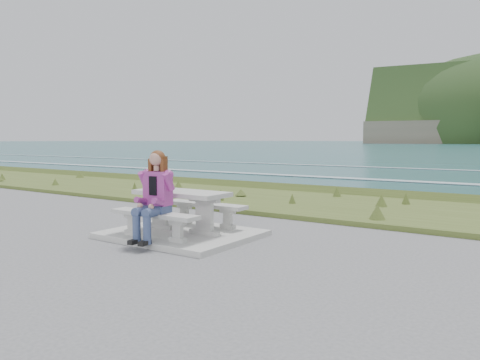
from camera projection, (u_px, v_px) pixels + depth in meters
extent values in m
cube|color=#9A9A95|center=(182.00, 234.00, 8.59)|extent=(2.60, 2.10, 0.10)
cube|color=#9A9A95|center=(160.00, 226.00, 8.89)|extent=(0.62, 0.12, 0.08)
cube|color=#9A9A95|center=(160.00, 211.00, 8.86)|extent=(0.34, 0.09, 0.51)
cube|color=#9A9A95|center=(160.00, 195.00, 8.83)|extent=(0.62, 0.12, 0.08)
cube|color=#9A9A95|center=(205.00, 233.00, 8.28)|extent=(0.62, 0.12, 0.08)
cube|color=#9A9A95|center=(205.00, 216.00, 8.25)|extent=(0.34, 0.09, 0.51)
cube|color=#9A9A95|center=(204.00, 200.00, 8.23)|extent=(0.62, 0.12, 0.08)
cube|color=#9A9A95|center=(181.00, 193.00, 8.52)|extent=(1.80, 0.75, 0.08)
cube|color=#9A9A95|center=(133.00, 232.00, 8.31)|extent=(0.30, 0.12, 0.08)
cube|color=#9A9A95|center=(132.00, 224.00, 8.30)|extent=(0.17, 0.09, 0.22)
cube|color=#9A9A95|center=(132.00, 216.00, 8.28)|extent=(0.30, 0.12, 0.08)
cube|color=#9A9A95|center=(178.00, 240.00, 7.70)|extent=(0.30, 0.12, 0.08)
cube|color=#9A9A95|center=(178.00, 231.00, 7.69)|extent=(0.17, 0.09, 0.22)
cube|color=#9A9A95|center=(178.00, 222.00, 7.68)|extent=(0.30, 0.12, 0.08)
cube|color=#9A9A95|center=(154.00, 214.00, 7.97)|extent=(1.80, 0.35, 0.07)
cube|color=#9A9A95|center=(185.00, 221.00, 9.46)|extent=(0.30, 0.12, 0.08)
cube|color=#9A9A95|center=(184.00, 214.00, 9.45)|extent=(0.17, 0.09, 0.22)
cube|color=#9A9A95|center=(184.00, 206.00, 9.44)|extent=(0.30, 0.12, 0.08)
cube|color=#9A9A95|center=(228.00, 227.00, 8.85)|extent=(0.30, 0.12, 0.08)
cube|color=#9A9A95|center=(228.00, 219.00, 8.84)|extent=(0.17, 0.09, 0.22)
cube|color=#9A9A95|center=(228.00, 211.00, 8.83)|extent=(0.30, 0.12, 0.08)
cube|color=#9A9A95|center=(205.00, 205.00, 9.13)|extent=(1.80, 0.35, 0.07)
cube|color=#3C4B1C|center=(304.00, 205.00, 12.71)|extent=(160.00, 4.50, 0.22)
cube|color=brown|center=(345.00, 195.00, 15.09)|extent=(160.00, 0.80, 2.20)
cube|color=silver|center=(397.00, 221.00, 20.26)|extent=(220.00, 3.00, 0.06)
cube|color=silver|center=(437.00, 201.00, 26.84)|extent=(220.00, 2.00, 0.06)
cube|color=silver|center=(470.00, 184.00, 36.71)|extent=(220.00, 1.40, 0.06)
cube|color=navy|center=(149.00, 224.00, 7.73)|extent=(0.50, 0.81, 0.58)
cube|color=#9A3387|center=(158.00, 188.00, 7.91)|extent=(0.48, 0.31, 0.57)
sphere|color=tan|center=(157.00, 159.00, 7.85)|extent=(0.24, 0.24, 0.24)
sphere|color=#502E12|center=(158.00, 158.00, 7.87)|extent=(0.27, 0.27, 0.27)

